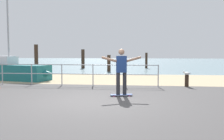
# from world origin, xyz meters

# --- Properties ---
(ground_plane) EXTENTS (24.00, 10.00, 0.04)m
(ground_plane) POSITION_xyz_m (0.00, -1.00, 0.00)
(ground_plane) COLOR #474444
(ground_plane) RESTS_ON ground
(beach_strip) EXTENTS (24.00, 6.00, 0.04)m
(beach_strip) POSITION_xyz_m (0.00, 7.00, 0.00)
(beach_strip) COLOR tan
(beach_strip) RESTS_ON ground
(sea_surface) EXTENTS (72.00, 50.00, 0.04)m
(sea_surface) POSITION_xyz_m (0.00, 35.00, 0.00)
(sea_surface) COLOR #75939E
(sea_surface) RESTS_ON ground
(railing_fence) EXTENTS (10.73, 0.05, 1.05)m
(railing_fence) POSITION_xyz_m (-2.93, 3.60, 0.69)
(railing_fence) COLOR #9EA0A5
(railing_fence) RESTS_ON ground
(sailboat) EXTENTS (5.06, 2.43, 4.95)m
(sailboat) POSITION_xyz_m (-5.63, 5.65, 0.52)
(sailboat) COLOR #19666B
(sailboat) RESTS_ON ground
(skateboard) EXTENTS (0.82, 0.39, 0.08)m
(skateboard) POSITION_xyz_m (0.91, 1.03, 0.07)
(skateboard) COLOR #334C8C
(skateboard) RESTS_ON ground
(skateboarder) EXTENTS (1.42, 0.44, 1.65)m
(skateboarder) POSITION_xyz_m (0.91, 1.03, 1.02)
(skateboarder) COLOR #26262B
(skateboarder) RESTS_ON skateboard
(bollard_short) EXTENTS (0.18, 0.18, 0.57)m
(bollard_short) POSITION_xyz_m (3.74, 3.85, 0.28)
(bollard_short) COLOR #332319
(bollard_short) RESTS_ON ground
(seagull) EXTENTS (0.34, 0.41, 0.18)m
(seagull) POSITION_xyz_m (3.72, 3.86, 0.64)
(seagull) COLOR white
(seagull) RESTS_ON bollard_short
(groyne_post_0) EXTENTS (0.33, 0.33, 2.30)m
(groyne_post_0) POSITION_xyz_m (-7.42, 12.53, 1.15)
(groyne_post_0) COLOR #332319
(groyne_post_0) RESTS_ON ground
(groyne_post_1) EXTENTS (0.34, 0.34, 1.93)m
(groyne_post_1) POSITION_xyz_m (-4.22, 16.47, 0.97)
(groyne_post_1) COLOR #332319
(groyne_post_1) RESTS_ON ground
(groyne_post_2) EXTENTS (0.29, 0.29, 1.40)m
(groyne_post_2) POSITION_xyz_m (-1.03, 12.33, 0.70)
(groyne_post_2) COLOR #332319
(groyne_post_2) RESTS_ON ground
(groyne_post_3) EXTENTS (0.24, 0.24, 1.59)m
(groyne_post_3) POSITION_xyz_m (2.17, 17.25, 0.80)
(groyne_post_3) COLOR #332319
(groyne_post_3) RESTS_ON ground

